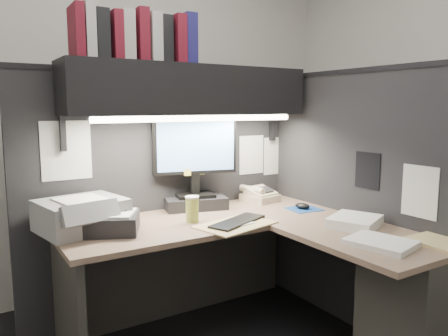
{
  "coord_description": "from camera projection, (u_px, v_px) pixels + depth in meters",
  "views": [
    {
      "loc": [
        -1.14,
        -1.69,
        1.4
      ],
      "look_at": [
        0.22,
        0.51,
        1.03
      ],
      "focal_mm": 35.0,
      "sensor_mm": 36.0,
      "label": 1
    }
  ],
  "objects": [
    {
      "name": "open_folder",
      "position": [
        236.0,
        225.0,
        2.48
      ],
      "size": [
        0.49,
        0.37,
        0.01
      ],
      "primitive_type": "cube",
      "rotation": [
        0.0,
        0.0,
        0.23
      ],
      "color": "tan",
      "rests_on": "desk"
    },
    {
      "name": "telephone",
      "position": [
        260.0,
        196.0,
        3.1
      ],
      "size": [
        0.25,
        0.25,
        0.08
      ],
      "primitive_type": "cube",
      "rotation": [
        0.0,
        0.0,
        0.21
      ],
      "color": "beige",
      "rests_on": "desk"
    },
    {
      "name": "mousepad",
      "position": [
        304.0,
        209.0,
        2.87
      ],
      "size": [
        0.22,
        0.2,
        0.0
      ],
      "primitive_type": "cube",
      "rotation": [
        0.0,
        0.0,
        -0.1
      ],
      "color": "navy",
      "rests_on": "desk"
    },
    {
      "name": "monitor",
      "position": [
        195.0,
        173.0,
        2.86
      ],
      "size": [
        0.55,
        0.34,
        0.6
      ],
      "rotation": [
        0.0,
        0.0,
        -0.25
      ],
      "color": "black",
      "rests_on": "desk"
    },
    {
      "name": "partition_right",
      "position": [
        352.0,
        202.0,
        2.77
      ],
      "size": [
        0.06,
        1.5,
        1.6
      ],
      "primitive_type": "cube",
      "color": "black",
      "rests_on": "floor"
    },
    {
      "name": "partition_back",
      "position": [
        166.0,
        197.0,
        2.9
      ],
      "size": [
        1.9,
        0.06,
        1.6
      ],
      "primitive_type": "cube",
      "color": "black",
      "rests_on": "floor"
    },
    {
      "name": "notebook_stack",
      "position": [
        107.0,
        223.0,
        2.34
      ],
      "size": [
        0.41,
        0.38,
        0.1
      ],
      "primitive_type": "cube",
      "rotation": [
        0.0,
        0.0,
        -0.44
      ],
      "color": "black",
      "rests_on": "desk"
    },
    {
      "name": "keyboard",
      "position": [
        238.0,
        222.0,
        2.51
      ],
      "size": [
        0.42,
        0.28,
        0.02
      ],
      "primitive_type": "cube",
      "rotation": [
        0.0,
        0.0,
        0.4
      ],
      "color": "black",
      "rests_on": "desk"
    },
    {
      "name": "coffee_cup",
      "position": [
        192.0,
        210.0,
        2.54
      ],
      "size": [
        0.09,
        0.09,
        0.14
      ],
      "primitive_type": "cylinder",
      "rotation": [
        0.0,
        0.0,
        -0.17
      ],
      "color": "#B5BB4A",
      "rests_on": "desk"
    },
    {
      "name": "paper_stack_b",
      "position": [
        381.0,
        243.0,
        2.11
      ],
      "size": [
        0.3,
        0.34,
        0.03
      ],
      "primitive_type": "cube",
      "rotation": [
        0.0,
        0.0,
        0.23
      ],
      "color": "white",
      "rests_on": "desk"
    },
    {
      "name": "manila_stack",
      "position": [
        441.0,
        243.0,
        2.14
      ],
      "size": [
        0.23,
        0.29,
        0.02
      ],
      "primitive_type": "cube",
      "rotation": [
        0.0,
        0.0,
        -0.03
      ],
      "color": "tan",
      "rests_on": "desk"
    },
    {
      "name": "printer",
      "position": [
        81.0,
        215.0,
        2.37
      ],
      "size": [
        0.49,
        0.44,
        0.17
      ],
      "primitive_type": "cube",
      "rotation": [
        0.0,
        0.0,
        0.19
      ],
      "color": "gray",
      "rests_on": "desk"
    },
    {
      "name": "binder_row",
      "position": [
        135.0,
        37.0,
        2.48
      ],
      "size": [
        0.7,
        0.25,
        0.3
      ],
      "color": "maroon",
      "rests_on": "overhead_shelf"
    },
    {
      "name": "pinned_papers",
      "position": [
        246.0,
        162.0,
        2.76
      ],
      "size": [
        1.76,
        1.31,
        0.51
      ],
      "color": "white",
      "rests_on": "partition_back"
    },
    {
      "name": "task_light_tube",
      "position": [
        201.0,
        118.0,
        2.61
      ],
      "size": [
        1.32,
        0.04,
        0.04
      ],
      "primitive_type": "cylinder",
      "rotation": [
        0.0,
        1.57,
        0.0
      ],
      "color": "white",
      "rests_on": "overhead_shelf"
    },
    {
      "name": "wall_back",
      "position": [
        130.0,
        113.0,
        3.29
      ],
      "size": [
        3.5,
        0.04,
        2.7
      ],
      "primitive_type": "cube",
      "color": "silver",
      "rests_on": "floor"
    },
    {
      "name": "mouse",
      "position": [
        302.0,
        206.0,
        2.87
      ],
      "size": [
        0.09,
        0.12,
        0.04
      ],
      "primitive_type": "ellipsoid",
      "rotation": [
        0.0,
        0.0,
        0.34
      ],
      "color": "black",
      "rests_on": "mousepad"
    },
    {
      "name": "desk",
      "position": [
        305.0,
        284.0,
        2.37
      ],
      "size": [
        1.7,
        1.53,
        0.73
      ],
      "color": "#846654",
      "rests_on": "floor"
    },
    {
      "name": "paper_stack_a",
      "position": [
        355.0,
        222.0,
        2.45
      ],
      "size": [
        0.37,
        0.34,
        0.06
      ],
      "primitive_type": "cube",
      "rotation": [
        0.0,
        0.0,
        0.42
      ],
      "color": "white",
      "rests_on": "desk"
    },
    {
      "name": "overhead_shelf",
      "position": [
        190.0,
        90.0,
        2.7
      ],
      "size": [
        1.55,
        0.34,
        0.3
      ],
      "primitive_type": "cube",
      "color": "black",
      "rests_on": "partition_back"
    }
  ]
}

